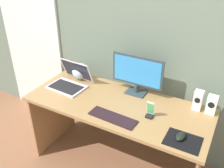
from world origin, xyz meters
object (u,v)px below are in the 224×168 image
Objects in this scene: monitor at (137,74)px; mouse at (181,136)px; fishbowl at (80,71)px; speaker_near_monitor at (198,100)px; phone_in_dock at (150,112)px; speaker_right at (212,105)px; keyboard_external at (113,117)px; laptop at (70,81)px.

monitor is 0.70m from mouse.
fishbowl is at bearing 168.31° from mouse.
speaker_near_monitor is 0.42m from phone_in_dock.
speaker_right is 1.26m from fishbowl.
phone_in_dock is (-0.28, 0.14, 0.03)m from mouse.
speaker_right is 0.11m from speaker_near_monitor.
phone_in_dock is (-0.30, -0.29, -0.04)m from speaker_near_monitor.
mouse reaches higher than keyboard_external.
laptop reaches higher than fishbowl.
fishbowl is (-0.61, -0.01, -0.12)m from monitor.
phone_in_dock is at bearing -17.44° from fishbowl.
monitor reaches higher than speaker_right.
monitor is 4.75× the size of mouse.
monitor is 0.56m from speaker_near_monitor.
laptop reaches higher than speaker_near_monitor.
speaker_right reaches higher than keyboard_external.
speaker_near_monitor is at bearing 41.92° from keyboard_external.
fishbowl reaches higher than phone_in_dock.
monitor is at bearing -179.37° from speaker_near_monitor.
keyboard_external is (-0.55, -0.44, -0.08)m from speaker_near_monitor.
mouse is 0.72× the size of phone_in_dock.
keyboard_external is at bearing -147.80° from phone_in_dock.
monitor is 1.32× the size of laptop.
monitor is 0.66m from laptop.
fishbowl is (-1.16, -0.02, -0.01)m from speaker_near_monitor.
laptop is 0.86m from phone_in_dock.
fishbowl is 0.42× the size of keyboard_external.
laptop is (-1.16, -0.19, -0.04)m from speaker_near_monitor.
monitor reaches higher than keyboard_external.
laptop reaches higher than mouse.
speaker_near_monitor is (0.54, 0.01, -0.11)m from monitor.
phone_in_dock is (0.25, 0.16, 0.04)m from keyboard_external.
keyboard_external is 0.30m from phone_in_dock.
mouse is 0.32m from phone_in_dock.
laptop is 2.60× the size of phone_in_dock.
speaker_near_monitor is 1.71× the size of mouse.
fishbowl is (-1.26, -0.02, 0.00)m from speaker_right.
speaker_near_monitor is at bearing 0.63° from monitor.
monitor reaches higher than laptop.
phone_in_dock reaches higher than keyboard_external.
mouse is (-0.13, -0.42, -0.06)m from speaker_right.
fishbowl is at bearing -179.05° from speaker_near_monitor.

